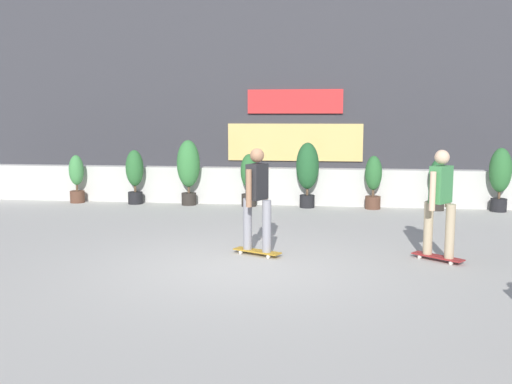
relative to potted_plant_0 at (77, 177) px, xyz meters
name	(u,v)px	position (x,y,z in m)	size (l,w,h in m)	color
ground_plane	(242,266)	(5.12, -5.55, -0.64)	(48.00, 48.00, 0.00)	#B2AFA8
planter_wall	(280,186)	(5.12, 0.45, -0.19)	(18.00, 0.40, 0.90)	beige
building_backdrop	(293,81)	(5.12, 4.45, 2.61)	(20.00, 2.08, 6.50)	#38383D
potted_plant_0	(77,177)	(0.00, 0.00, 0.00)	(0.37, 0.37, 1.21)	brown
potted_plant_1	(135,174)	(1.53, 0.00, 0.12)	(0.44, 0.44, 1.35)	black
potted_plant_2	(188,167)	(2.90, 0.00, 0.30)	(0.56, 0.56, 1.60)	#2D2823
potted_plant_3	(249,178)	(4.40, 0.00, 0.06)	(0.40, 0.40, 1.27)	#2D2823
potted_plant_4	(307,170)	(5.82, 0.00, 0.27)	(0.54, 0.54, 1.56)	black
potted_plant_5	(373,180)	(7.37, 0.00, 0.04)	(0.39, 0.39, 1.26)	brown
potted_plant_6	(437,184)	(8.83, 0.00, -0.02)	(0.36, 0.36, 1.19)	#2D2823
potted_plant_7	(500,175)	(10.22, 0.00, 0.21)	(0.50, 0.50, 1.47)	black
skater_far_left	(440,200)	(8.03, -4.87, 0.30)	(0.75, 0.66, 1.70)	maroon
skater_mid_plaza	(257,197)	(5.25, -4.88, 0.30)	(0.81, 0.52, 1.70)	#BF8C26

